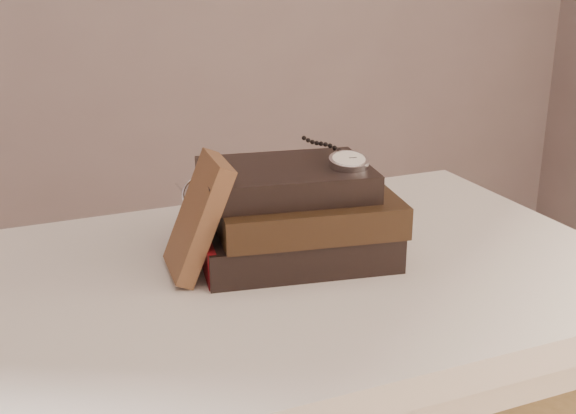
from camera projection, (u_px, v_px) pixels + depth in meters
name	position (u px, v px, depth m)	size (l,w,h in m)	color
table	(259.00, 333.00, 1.02)	(1.00, 0.60, 0.75)	beige
book_stack	(296.00, 216.00, 1.02)	(0.29, 0.22, 0.13)	black
journal	(198.00, 217.00, 0.96)	(0.02, 0.10, 0.16)	#472C1B
pocket_watch	(347.00, 160.00, 1.00)	(0.06, 0.16, 0.02)	silver
eyeglasses	(219.00, 192.00, 1.07)	(0.13, 0.14, 0.05)	silver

